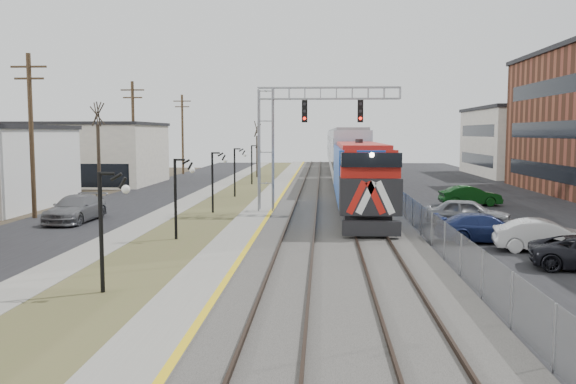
{
  "coord_description": "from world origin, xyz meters",
  "views": [
    {
      "loc": [
        3.16,
        -11.11,
        5.25
      ],
      "look_at": [
        1.61,
        16.07,
        2.6
      ],
      "focal_mm": 38.0,
      "sensor_mm": 36.0,
      "label": 1
    }
  ],
  "objects": [
    {
      "name": "street_west",
      "position": [
        -11.5,
        35.0,
        0.02
      ],
      "size": [
        7.0,
        120.0,
        0.04
      ],
      "primitive_type": "cube",
      "color": "black",
      "rests_on": "ground"
    },
    {
      "name": "sidewalk",
      "position": [
        -7.0,
        35.0,
        0.04
      ],
      "size": [
        2.0,
        120.0,
        0.08
      ],
      "primitive_type": "cube",
      "color": "gray",
      "rests_on": "ground"
    },
    {
      "name": "grass_median",
      "position": [
        -4.0,
        35.0,
        0.03
      ],
      "size": [
        4.0,
        120.0,
        0.06
      ],
      "primitive_type": "cube",
      "color": "brown",
      "rests_on": "ground"
    },
    {
      "name": "platform",
      "position": [
        -1.0,
        35.0,
        0.12
      ],
      "size": [
        2.0,
        120.0,
        0.24
      ],
      "primitive_type": "cube",
      "color": "gray",
      "rests_on": "ground"
    },
    {
      "name": "ballast_bed",
      "position": [
        4.0,
        35.0,
        0.1
      ],
      "size": [
        8.0,
        120.0,
        0.2
      ],
      "primitive_type": "cube",
      "color": "#595651",
      "rests_on": "ground"
    },
    {
      "name": "parking_lot",
      "position": [
        16.0,
        35.0,
        0.02
      ],
      "size": [
        16.0,
        120.0,
        0.04
      ],
      "primitive_type": "cube",
      "color": "black",
      "rests_on": "ground"
    },
    {
      "name": "platform_edge",
      "position": [
        -0.12,
        35.0,
        0.24
      ],
      "size": [
        0.24,
        120.0,
        0.01
      ],
      "primitive_type": "cube",
      "color": "gold",
      "rests_on": "platform"
    },
    {
      "name": "track_near",
      "position": [
        2.0,
        35.0,
        0.28
      ],
      "size": [
        1.58,
        120.0,
        0.15
      ],
      "color": "#2D2119",
      "rests_on": "ballast_bed"
    },
    {
      "name": "track_far",
      "position": [
        5.5,
        35.0,
        0.28
      ],
      "size": [
        1.58,
        120.0,
        0.15
      ],
      "color": "#2D2119",
      "rests_on": "ballast_bed"
    },
    {
      "name": "train",
      "position": [
        5.5,
        62.31,
        2.92
      ],
      "size": [
        3.0,
        85.85,
        5.33
      ],
      "color": "#1547B2",
      "rests_on": "ground"
    },
    {
      "name": "signal_gantry",
      "position": [
        1.22,
        27.99,
        5.59
      ],
      "size": [
        9.0,
        1.07,
        8.15
      ],
      "color": "gray",
      "rests_on": "ground"
    },
    {
      "name": "lampposts",
      "position": [
        -4.0,
        18.29,
        2.0
      ],
      "size": [
        0.14,
        62.14,
        4.0
      ],
      "color": "black",
      "rests_on": "ground"
    },
    {
      "name": "utility_poles",
      "position": [
        -14.5,
        25.0,
        5.0
      ],
      "size": [
        0.28,
        80.28,
        10.0
      ],
      "color": "#4C3823",
      "rests_on": "ground"
    },
    {
      "name": "fence",
      "position": [
        8.2,
        35.0,
        0.8
      ],
      "size": [
        0.04,
        120.0,
        1.6
      ],
      "primitive_type": "cube",
      "color": "gray",
      "rests_on": "ground"
    },
    {
      "name": "bare_trees",
      "position": [
        -12.66,
        38.91,
        2.7
      ],
      "size": [
        12.3,
        42.3,
        5.95
      ],
      "color": "#382D23",
      "rests_on": "ground"
    },
    {
      "name": "car_lot_b",
      "position": [
        12.9,
        15.85,
        0.71
      ],
      "size": [
        4.48,
        2.19,
        1.41
      ],
      "primitive_type": "imported",
      "rotation": [
        0.0,
        0.0,
        1.4
      ],
      "color": "silver",
      "rests_on": "ground"
    },
    {
      "name": "car_lot_d",
      "position": [
        10.92,
        18.12,
        0.68
      ],
      "size": [
        4.8,
        2.14,
        1.37
      ],
      "primitive_type": "imported",
      "rotation": [
        0.0,
        0.0,
        1.62
      ],
      "color": "#15204B",
      "rests_on": "ground"
    },
    {
      "name": "car_lot_e",
      "position": [
        11.24,
        22.93,
        0.78
      ],
      "size": [
        4.92,
        2.98,
        1.57
      ],
      "primitive_type": "imported",
      "rotation": [
        0.0,
        0.0,
        1.31
      ],
      "color": "gray",
      "rests_on": "ground"
    },
    {
      "name": "car_lot_f",
      "position": [
        13.75,
        33.0,
        0.71
      ],
      "size": [
        4.4,
        1.84,
        1.41
      ],
      "primitive_type": "imported",
      "rotation": [
        0.0,
        0.0,
        1.65
      ],
      "color": "#0B370F",
      "rests_on": "ground"
    },
    {
      "name": "car_street_b",
      "position": [
        -11.32,
        23.58,
        0.78
      ],
      "size": [
        2.4,
        5.43,
        1.55
      ],
      "primitive_type": "imported",
      "rotation": [
        0.0,
        0.0,
        -0.04
      ],
      "color": "slate",
      "rests_on": "ground"
    }
  ]
}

